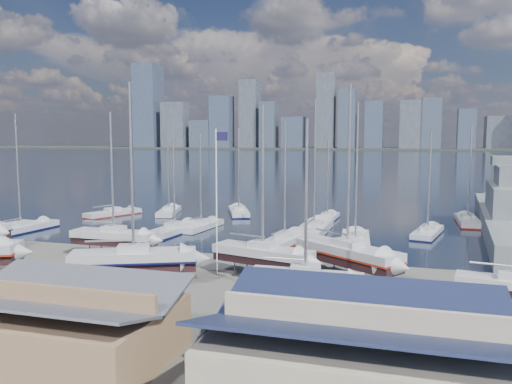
% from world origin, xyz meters
% --- Properties ---
extents(ground, '(1400.00, 1400.00, 0.00)m').
position_xyz_m(ground, '(0.00, -10.00, 0.00)').
color(ground, '#605E59').
rests_on(ground, ground).
extents(water, '(1400.00, 600.00, 0.40)m').
position_xyz_m(water, '(0.00, 300.00, -0.15)').
color(water, '#172136').
rests_on(water, ground).
extents(far_shore, '(1400.00, 80.00, 2.20)m').
position_xyz_m(far_shore, '(0.00, 560.00, 1.10)').
color(far_shore, '#2D332D').
rests_on(far_shore, ground).
extents(skyline, '(639.14, 43.80, 107.69)m').
position_xyz_m(skyline, '(-7.83, 553.76, 39.09)').
color(skyline, '#475166').
rests_on(skyline, far_shore).
extents(shed_grey, '(12.60, 8.40, 4.17)m').
position_xyz_m(shed_grey, '(0.00, -26.00, 2.15)').
color(shed_grey, '#8C6B4C').
rests_on(shed_grey, ground).
extents(shed_blue, '(13.65, 9.45, 4.71)m').
position_xyz_m(shed_blue, '(16.00, -26.00, 2.42)').
color(shed_blue, '#BFB293').
rests_on(shed_blue, ground).
extents(sailboat_cradle_2, '(8.95, 2.54, 14.69)m').
position_xyz_m(sailboat_cradle_2, '(-10.57, -3.83, 2.01)').
color(sailboat_cradle_2, '#2D2D33').
rests_on(sailboat_cradle_2, ground).
extents(sailboat_cradle_3, '(10.52, 6.72, 16.49)m').
position_xyz_m(sailboat_cradle_3, '(-3.33, -12.34, 2.10)').
color(sailboat_cradle_3, '#2D2D33').
rests_on(sailboat_cradle_3, ground).
extents(sailboat_cradle_4, '(9.38, 4.80, 14.84)m').
position_xyz_m(sailboat_cradle_4, '(6.23, -7.13, 2.02)').
color(sailboat_cradle_4, '#2D2D33').
rests_on(sailboat_cradle_4, ground).
extents(sailboat_cradle_5, '(8.18, 2.34, 13.41)m').
position_xyz_m(sailboat_cradle_5, '(11.24, -13.70, 1.94)').
color(sailboat_cradle_5, '#2D2D33').
rests_on(sailboat_cradle_5, ground).
extents(sailboat_cradle_6, '(10.02, 8.30, 16.54)m').
position_xyz_m(sailboat_cradle_6, '(13.30, -5.15, 2.10)').
color(sailboat_cradle_6, '#2D2D33').
rests_on(sailboat_cradle_6, ground).
extents(sailboat_cradle_7, '(7.56, 3.29, 12.24)m').
position_xyz_m(sailboat_cradle_7, '(25.19, -10.95, 1.89)').
color(sailboat_cradle_7, '#2D2D33').
rests_on(sailboat_cradle_7, ground).
extents(sailboat_moored_0, '(3.93, 10.85, 15.88)m').
position_xyz_m(sailboat_moored_0, '(-29.35, 4.20, 0.31)').
color(sailboat_moored_0, black).
rests_on(sailboat_moored_0, water).
extents(sailboat_moored_1, '(6.07, 9.52, 13.84)m').
position_xyz_m(sailboat_moored_1, '(-25.68, 19.81, 0.31)').
color(sailboat_moored_1, black).
rests_on(sailboat_moored_1, water).
extents(sailboat_moored_2, '(5.01, 9.55, 13.88)m').
position_xyz_m(sailboat_moored_2, '(-18.05, 23.92, 0.32)').
color(sailboat_moored_2, black).
rests_on(sailboat_moored_2, water).
extents(sailboat_moored_3, '(3.64, 10.26, 15.04)m').
position_xyz_m(sailboat_moored_3, '(-10.05, 9.32, 0.31)').
color(sailboat_moored_3, black).
rests_on(sailboat_moored_3, water).
extents(sailboat_moored_4, '(3.40, 9.03, 13.32)m').
position_xyz_m(sailboat_moored_4, '(-7.89, 12.90, 0.32)').
color(sailboat_moored_4, black).
rests_on(sailboat_moored_4, water).
extents(sailboat_moored_5, '(6.26, 9.95, 14.44)m').
position_xyz_m(sailboat_moored_5, '(-7.20, 26.81, 0.31)').
color(sailboat_moored_5, black).
rests_on(sailboat_moored_5, water).
extents(sailboat_moored_6, '(4.29, 10.11, 14.65)m').
position_xyz_m(sailboat_moored_6, '(4.98, 6.72, 0.31)').
color(sailboat_moored_6, black).
rests_on(sailboat_moored_6, water).
extents(sailboat_moored_7, '(3.48, 11.82, 17.77)m').
position_xyz_m(sailboat_moored_7, '(7.07, 14.26, 0.32)').
color(sailboat_moored_7, black).
rests_on(sailboat_moored_7, water).
extents(sailboat_moored_8, '(2.80, 8.49, 12.52)m').
position_xyz_m(sailboat_moored_8, '(7.26, 24.71, 0.31)').
color(sailboat_moored_8, black).
rests_on(sailboat_moored_8, water).
extents(sailboat_moored_9, '(4.02, 11.32, 16.76)m').
position_xyz_m(sailboat_moored_9, '(12.87, 7.55, 0.32)').
color(sailboat_moored_9, black).
rests_on(sailboat_moored_9, water).
extents(sailboat_moored_10, '(4.48, 9.37, 13.50)m').
position_xyz_m(sailboat_moored_10, '(20.93, 16.50, 0.31)').
color(sailboat_moored_10, black).
rests_on(sailboat_moored_10, water).
extents(sailboat_moored_11, '(2.77, 9.78, 14.60)m').
position_xyz_m(sailboat_moored_11, '(26.78, 27.27, 0.31)').
color(sailboat_moored_11, black).
rests_on(sailboat_moored_11, water).
extents(car_b, '(4.14, 1.74, 1.33)m').
position_xyz_m(car_b, '(-4.29, -18.07, 0.67)').
color(car_b, gray).
rests_on(car_b, ground).
extents(car_c, '(3.08, 5.23, 1.37)m').
position_xyz_m(car_c, '(-3.36, -19.86, 0.68)').
color(car_c, gray).
rests_on(car_c, ground).
extents(car_d, '(3.77, 5.70, 1.53)m').
position_xyz_m(car_d, '(7.89, -18.76, 0.77)').
color(car_d, gray).
rests_on(car_d, ground).
extents(flagpole, '(1.13, 0.12, 12.86)m').
position_xyz_m(flagpole, '(2.15, -7.31, 7.46)').
color(flagpole, white).
rests_on(flagpole, ground).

